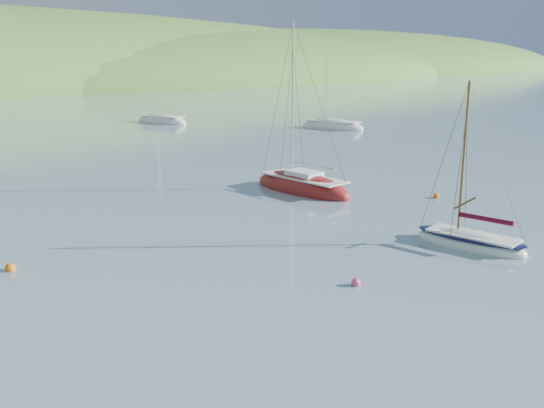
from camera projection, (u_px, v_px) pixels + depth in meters
ground at (418, 278)px, 25.35m from camera, size 700.00×700.00×0.00m
daysailer_white at (470, 242)px, 29.44m from camera, size 2.88×5.77×8.49m
sloop_red at (302, 188)px, 41.19m from camera, size 3.34×8.37×12.15m
distant_sloop_b at (162, 122)px, 80.65m from camera, size 5.19×8.54×11.50m
distant_sloop_d at (333, 127)px, 74.61m from camera, size 5.30×8.75×11.79m
mooring_buoys at (402, 241)px, 29.86m from camera, size 25.94×15.08×0.50m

